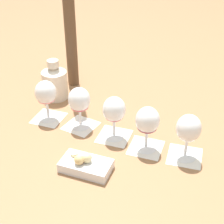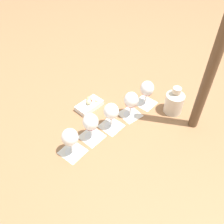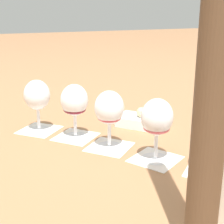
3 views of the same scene
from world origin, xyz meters
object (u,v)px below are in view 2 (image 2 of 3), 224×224
at_px(wine_glass_0, 147,90).
at_px(ceramic_vase, 174,102).
at_px(umbrella_pole, 214,61).
at_px(snack_dish, 89,105).
at_px(wine_glass_2, 111,112).
at_px(wine_glass_3, 91,123).
at_px(wine_glass_4, 70,138).
at_px(wine_glass_1, 131,101).

xyz_separation_m(wine_glass_0, ceramic_vase, (0.08, 0.14, -0.03)).
relative_size(ceramic_vase, umbrella_pole, 0.21).
height_order(wine_glass_0, snack_dish, wine_glass_0).
xyz_separation_m(wine_glass_2, wine_glass_3, (0.07, -0.11, 0.00)).
bearing_deg(wine_glass_4, wine_glass_2, 127.37).
distance_m(wine_glass_1, snack_dish, 0.26).
distance_m(wine_glass_1, wine_glass_3, 0.26).
height_order(wine_glass_2, ceramic_vase, ceramic_vase).
relative_size(wine_glass_1, ceramic_vase, 0.93).
bearing_deg(wine_glass_2, umbrella_pole, 87.00).
height_order(wine_glass_1, wine_glass_4, same).
xyz_separation_m(wine_glass_2, snack_dish, (-0.16, -0.12, -0.08)).
height_order(wine_glass_0, wine_glass_2, same).
bearing_deg(wine_glass_0, wine_glass_2, -52.17).
distance_m(wine_glass_1, ceramic_vase, 0.25).
relative_size(wine_glass_4, umbrella_pole, 0.19).
bearing_deg(wine_glass_3, umbrella_pole, 94.39).
bearing_deg(snack_dish, wine_glass_2, 36.05).
xyz_separation_m(wine_glass_1, snack_dish, (-0.08, -0.23, -0.08)).
bearing_deg(wine_glass_3, ceramic_vase, 108.35).
bearing_deg(wine_glass_2, wine_glass_4, -52.63).
distance_m(wine_glass_0, wine_glass_4, 0.53).
relative_size(wine_glass_0, wine_glass_2, 1.00).
bearing_deg(ceramic_vase, umbrella_pole, 36.42).
height_order(wine_glass_1, wine_glass_2, same).
relative_size(wine_glass_4, snack_dish, 0.90).
height_order(wine_glass_2, umbrella_pole, umbrella_pole).
bearing_deg(umbrella_pole, wine_glass_2, -93.00).
xyz_separation_m(wine_glass_4, ceramic_vase, (-0.24, 0.56, -0.03)).
bearing_deg(umbrella_pole, ceramic_vase, -143.58).
bearing_deg(snack_dish, wine_glass_0, 91.87).
distance_m(wine_glass_0, wine_glass_2, 0.28).
height_order(ceramic_vase, umbrella_pole, umbrella_pole).
bearing_deg(wine_glass_4, wine_glass_3, 132.85).
height_order(wine_glass_4, ceramic_vase, ceramic_vase).
relative_size(wine_glass_3, snack_dish, 0.90).
bearing_deg(umbrella_pole, wine_glass_3, -85.61).
bearing_deg(wine_glass_3, snack_dish, -177.71).
relative_size(wine_glass_0, umbrella_pole, 0.19).
distance_m(wine_glass_4, ceramic_vase, 0.62).
relative_size(wine_glass_2, wine_glass_3, 1.00).
height_order(wine_glass_3, umbrella_pole, umbrella_pole).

